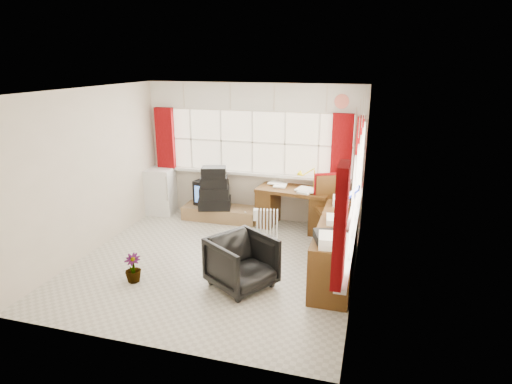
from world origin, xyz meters
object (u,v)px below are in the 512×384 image
Objects in this scene: task_chair at (328,205)px; crt_tv at (211,192)px; office_chair at (242,262)px; desk_lamp at (314,175)px; credenza at (336,247)px; tv_bench at (221,213)px; desk at (294,206)px; radiator at (267,228)px; mini_fridge at (161,191)px.

crt_tv is (-2.25, 0.43, -0.10)m from task_chair.
task_chair is 1.44× the size of office_chair.
desk_lamp is 2.38m from office_chair.
desk_lamp is 0.64× the size of crt_tv.
desk_lamp is at bearing 110.14° from credenza.
desk_lamp is 1.95m from tv_bench.
office_chair reaches higher than tv_bench.
crt_tv reaches higher than tv_bench.
crt_tv reaches higher than office_chair.
crt_tv is (-1.97, 0.16, -0.52)m from desk_lamp.
desk is 2.18× the size of crt_tv.
desk_lamp is at bearing 136.90° from task_chair.
radiator is 0.39× the size of tv_bench.
tv_bench is (-1.74, 0.04, -0.88)m from desk_lamp.
radiator is 2.46m from mini_fridge.
desk_lamp is 0.58m from task_chair.
task_chair is 2.15m from office_chair.
mini_fridge is at bearing 178.28° from desk.
task_chair is at bearing -8.72° from tv_bench.
mini_fridge reaches higher than crt_tv.
desk_lamp is at bearing -1.37° from tv_bench.
crt_tv is (-0.23, 0.12, 0.36)m from tv_bench.
radiator is at bearing -156.95° from task_chair.
office_chair is at bearing -88.05° from radiator.
desk is 2.65m from mini_fridge.
desk_lamp is 3.04m from mini_fridge.
credenza is (1.14, 0.73, 0.04)m from office_chair.
mini_fridge reaches higher than credenza.
mini_fridge is (-2.65, 0.08, 0.04)m from desk.
credenza reaches higher than tv_bench.
radiator is (-0.05, 1.54, -0.13)m from office_chair.
credenza is 3.86m from mini_fridge.
office_chair is 1.25× the size of crt_tv.
tv_bench is 1.29m from mini_fridge.
task_chair is 3.30m from mini_fridge.
credenza is (0.26, -1.21, -0.19)m from task_chair.
radiator is at bearing 35.10° from office_chair.
credenza is 2.25× the size of mini_fridge.
mini_fridge is at bearing 162.13° from radiator.
desk_lamp is at bearing 45.65° from radiator.
tv_bench is at bearing 178.45° from desk.
desk_lamp is at bearing 17.93° from office_chair.
desk is at bearing 120.79° from credenza.
desk_lamp is (0.34, -0.00, 0.60)m from desk.
office_chair is 0.38× the size of credenza.
desk_lamp reaches higher than radiator.
desk is 0.95× the size of tv_bench.
office_chair is (-0.89, -1.94, -0.24)m from task_chair.
tv_bench is 0.44m from crt_tv.
task_chair is 2.30m from crt_tv.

